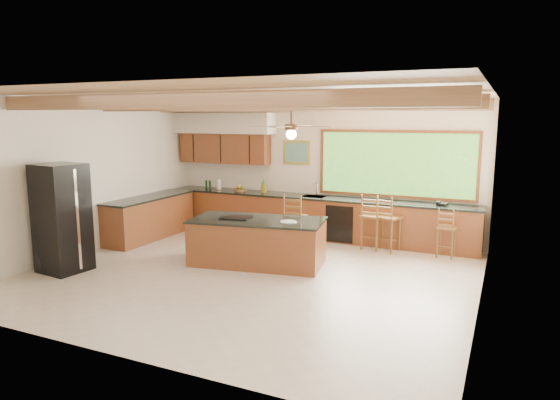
% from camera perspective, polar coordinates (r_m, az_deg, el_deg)
% --- Properties ---
extents(ground, '(7.20, 7.20, 0.00)m').
position_cam_1_polar(ground, '(8.61, -3.19, -8.44)').
color(ground, beige).
rests_on(ground, ground).
extents(room_shell, '(7.27, 6.54, 3.02)m').
position_cam_1_polar(room_shell, '(8.86, -2.31, 6.67)').
color(room_shell, silver).
rests_on(room_shell, ground).
extents(counter_run, '(7.12, 3.10, 1.26)m').
position_cam_1_polar(counter_run, '(11.03, -0.84, -1.93)').
color(counter_run, brown).
rests_on(counter_run, ground).
extents(island, '(2.53, 1.51, 0.85)m').
position_cam_1_polar(island, '(9.08, -2.60, -4.75)').
color(island, brown).
rests_on(island, ground).
extents(refrigerator, '(0.80, 0.78, 1.87)m').
position_cam_1_polar(refrigerator, '(9.33, -23.66, -1.91)').
color(refrigerator, black).
rests_on(refrigerator, ground).
extents(bar_stool_a, '(0.48, 0.48, 1.18)m').
position_cam_1_polar(bar_stool_a, '(9.73, 1.53, -2.07)').
color(bar_stool_a, brown).
rests_on(bar_stool_a, ground).
extents(bar_stool_b, '(0.45, 0.45, 1.13)m').
position_cam_1_polar(bar_stool_b, '(10.11, 10.44, -1.96)').
color(bar_stool_b, brown).
rests_on(bar_stool_b, ground).
extents(bar_stool_c, '(0.51, 0.51, 1.13)m').
position_cam_1_polar(bar_stool_c, '(10.04, 12.26, -2.10)').
color(bar_stool_c, brown).
rests_on(bar_stool_c, ground).
extents(bar_stool_d, '(0.37, 0.37, 0.95)m').
position_cam_1_polar(bar_stool_d, '(9.90, 18.50, -3.16)').
color(bar_stool_d, brown).
rests_on(bar_stool_d, ground).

